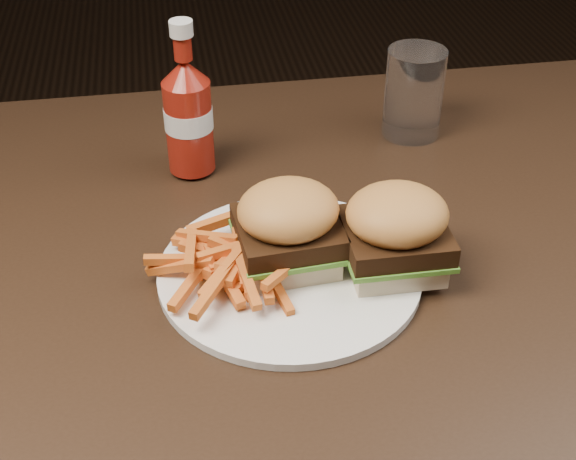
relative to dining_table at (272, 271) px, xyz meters
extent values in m
cube|color=black|center=(0.00, 0.00, 0.00)|extent=(1.20, 0.80, 0.04)
cylinder|color=white|center=(0.01, -0.04, 0.03)|extent=(0.26, 0.26, 0.01)
cube|color=beige|center=(0.01, -0.02, 0.04)|extent=(0.10, 0.09, 0.02)
cube|color=beige|center=(0.11, -0.05, 0.04)|extent=(0.09, 0.08, 0.02)
cylinder|color=maroon|center=(-0.07, 0.18, 0.08)|extent=(0.07, 0.07, 0.11)
cylinder|color=white|center=(0.21, 0.23, 0.08)|extent=(0.08, 0.08, 0.12)
camera|label=1|loc=(-0.09, -0.65, 0.53)|focal=50.00mm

